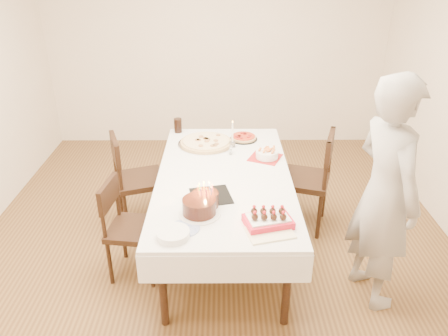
{
  "coord_description": "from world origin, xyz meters",
  "views": [
    {
      "loc": [
        0.06,
        -3.35,
        2.49
      ],
      "look_at": [
        0.08,
        -0.03,
        0.82
      ],
      "focal_mm": 35.0,
      "sensor_mm": 36.0,
      "label": 1
    }
  ],
  "objects_px": {
    "pasta_bowl": "(267,154)",
    "cola_glass": "(178,125)",
    "chair_left_savory": "(140,180)",
    "taper_candle": "(232,133)",
    "layer_cake": "(199,207)",
    "person": "(385,195)",
    "chair_left_dessert": "(134,229)",
    "chair_right_savory": "(303,179)",
    "strawberry_box": "(268,220)",
    "pizza_white": "(206,142)",
    "birthday_cake": "(205,196)",
    "dining_table": "(224,212)",
    "pizza_pepperoni": "(244,138)"
  },
  "relations": [
    {
      "from": "chair_left_dessert",
      "to": "pizza_pepperoni",
      "type": "xyz_separation_m",
      "value": [
        0.94,
        1.13,
        0.34
      ]
    },
    {
      "from": "cola_glass",
      "to": "pasta_bowl",
      "type": "bearing_deg",
      "value": -36.45
    },
    {
      "from": "dining_table",
      "to": "taper_candle",
      "type": "bearing_deg",
      "value": 81.9
    },
    {
      "from": "pizza_pepperoni",
      "to": "birthday_cake",
      "type": "height_order",
      "value": "birthday_cake"
    },
    {
      "from": "chair_right_savory",
      "to": "pasta_bowl",
      "type": "relative_size",
      "value": 4.82
    },
    {
      "from": "birthday_cake",
      "to": "dining_table",
      "type": "bearing_deg",
      "value": 74.8
    },
    {
      "from": "person",
      "to": "pizza_white",
      "type": "distance_m",
      "value": 1.84
    },
    {
      "from": "chair_left_savory",
      "to": "pizza_pepperoni",
      "type": "distance_m",
      "value": 1.11
    },
    {
      "from": "chair_left_dessert",
      "to": "person",
      "type": "height_order",
      "value": "person"
    },
    {
      "from": "dining_table",
      "to": "cola_glass",
      "type": "xyz_separation_m",
      "value": [
        -0.48,
        0.98,
        0.45
      ]
    },
    {
      "from": "pasta_bowl",
      "to": "taper_candle",
      "type": "bearing_deg",
      "value": 139.6
    },
    {
      "from": "birthday_cake",
      "to": "layer_cake",
      "type": "bearing_deg",
      "value": -113.33
    },
    {
      "from": "cola_glass",
      "to": "chair_left_savory",
      "type": "bearing_deg",
      "value": -120.45
    },
    {
      "from": "taper_candle",
      "to": "layer_cake",
      "type": "xyz_separation_m",
      "value": [
        -0.27,
        -1.22,
        -0.08
      ]
    },
    {
      "from": "chair_right_savory",
      "to": "cola_glass",
      "type": "xyz_separation_m",
      "value": [
        -1.25,
        0.61,
        0.32
      ]
    },
    {
      "from": "chair_right_savory",
      "to": "pizza_white",
      "type": "height_order",
      "value": "chair_right_savory"
    },
    {
      "from": "pizza_white",
      "to": "layer_cake",
      "type": "height_order",
      "value": "layer_cake"
    },
    {
      "from": "chair_left_dessert",
      "to": "strawberry_box",
      "type": "bearing_deg",
      "value": 165.77
    },
    {
      "from": "chair_left_dessert",
      "to": "birthday_cake",
      "type": "relative_size",
      "value": 4.42
    },
    {
      "from": "dining_table",
      "to": "pasta_bowl",
      "type": "relative_size",
      "value": 10.27
    },
    {
      "from": "pizza_pepperoni",
      "to": "taper_candle",
      "type": "relative_size",
      "value": 1.0
    },
    {
      "from": "birthday_cake",
      "to": "cola_glass",
      "type": "bearing_deg",
      "value": 102.65
    },
    {
      "from": "pizza_white",
      "to": "chair_right_savory",
      "type": "bearing_deg",
      "value": -16.48
    },
    {
      "from": "chair_left_savory",
      "to": "pasta_bowl",
      "type": "xyz_separation_m",
      "value": [
        1.21,
        -0.09,
        0.31
      ]
    },
    {
      "from": "pizza_white",
      "to": "layer_cake",
      "type": "relative_size",
      "value": 1.78
    },
    {
      "from": "pizza_white",
      "to": "strawberry_box",
      "type": "height_order",
      "value": "strawberry_box"
    },
    {
      "from": "strawberry_box",
      "to": "birthday_cake",
      "type": "bearing_deg",
      "value": 151.8
    },
    {
      "from": "dining_table",
      "to": "pasta_bowl",
      "type": "height_order",
      "value": "pasta_bowl"
    },
    {
      "from": "chair_left_savory",
      "to": "taper_candle",
      "type": "height_order",
      "value": "taper_candle"
    },
    {
      "from": "cola_glass",
      "to": "taper_candle",
      "type": "bearing_deg",
      "value": -34.07
    },
    {
      "from": "chair_right_savory",
      "to": "birthday_cake",
      "type": "bearing_deg",
      "value": -117.14
    },
    {
      "from": "pizza_pepperoni",
      "to": "chair_left_dessert",
      "type": "bearing_deg",
      "value": -129.84
    },
    {
      "from": "pasta_bowl",
      "to": "chair_left_savory",
      "type": "bearing_deg",
      "value": 175.98
    },
    {
      "from": "dining_table",
      "to": "pasta_bowl",
      "type": "distance_m",
      "value": 0.67
    },
    {
      "from": "layer_cake",
      "to": "strawberry_box",
      "type": "bearing_deg",
      "value": -16.3
    },
    {
      "from": "layer_cake",
      "to": "strawberry_box",
      "type": "relative_size",
      "value": 0.97
    },
    {
      "from": "chair_left_savory",
      "to": "strawberry_box",
      "type": "bearing_deg",
      "value": 113.99
    },
    {
      "from": "chair_left_dessert",
      "to": "layer_cake",
      "type": "bearing_deg",
      "value": 161.41
    },
    {
      "from": "chair_left_savory",
      "to": "strawberry_box",
      "type": "xyz_separation_m",
      "value": [
        1.12,
        -1.18,
        0.31
      ]
    },
    {
      "from": "cola_glass",
      "to": "chair_left_dessert",
      "type": "bearing_deg",
      "value": -100.91
    },
    {
      "from": "taper_candle",
      "to": "cola_glass",
      "type": "relative_size",
      "value": 1.84
    },
    {
      "from": "taper_candle",
      "to": "layer_cake",
      "type": "distance_m",
      "value": 1.25
    },
    {
      "from": "pizza_white",
      "to": "taper_candle",
      "type": "height_order",
      "value": "taper_candle"
    },
    {
      "from": "pasta_bowl",
      "to": "birthday_cake",
      "type": "height_order",
      "value": "birthday_cake"
    },
    {
      "from": "person",
      "to": "chair_left_dessert",
      "type": "bearing_deg",
      "value": 66.23
    },
    {
      "from": "pasta_bowl",
      "to": "cola_glass",
      "type": "relative_size",
      "value": 1.38
    },
    {
      "from": "person",
      "to": "layer_cake",
      "type": "relative_size",
      "value": 5.74
    },
    {
      "from": "chair_left_savory",
      "to": "pizza_white",
      "type": "distance_m",
      "value": 0.74
    },
    {
      "from": "chair_left_savory",
      "to": "person",
      "type": "relative_size",
      "value": 0.53
    },
    {
      "from": "person",
      "to": "pasta_bowl",
      "type": "xyz_separation_m",
      "value": [
        -0.76,
        0.93,
        -0.11
      ]
    }
  ]
}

